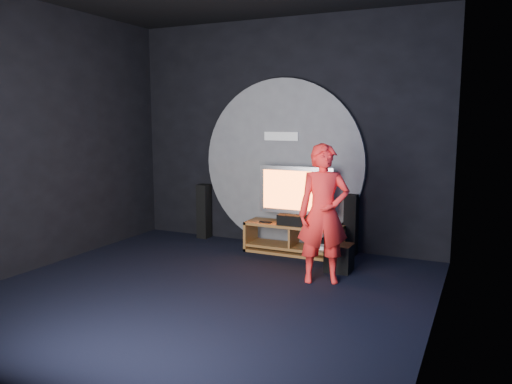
% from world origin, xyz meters
% --- Properties ---
extents(floor, '(5.00, 5.00, 0.00)m').
position_xyz_m(floor, '(0.00, 0.00, 0.00)').
color(floor, black).
rests_on(floor, ground).
extents(back_wall, '(5.00, 0.04, 3.50)m').
position_xyz_m(back_wall, '(0.00, 2.50, 1.75)').
color(back_wall, black).
rests_on(back_wall, ground).
extents(left_wall, '(0.04, 5.00, 3.50)m').
position_xyz_m(left_wall, '(-2.50, 0.00, 1.75)').
color(left_wall, black).
rests_on(left_wall, ground).
extents(right_wall, '(0.04, 5.00, 3.50)m').
position_xyz_m(right_wall, '(2.50, 0.00, 1.75)').
color(right_wall, black).
rests_on(right_wall, ground).
extents(wall_disc_panel, '(2.60, 0.11, 2.60)m').
position_xyz_m(wall_disc_panel, '(0.00, 2.44, 1.30)').
color(wall_disc_panel, '#515156').
rests_on(wall_disc_panel, ground).
extents(media_console, '(1.46, 0.45, 0.45)m').
position_xyz_m(media_console, '(0.36, 2.05, 0.19)').
color(media_console, brown).
rests_on(media_console, ground).
extents(tv, '(1.14, 0.22, 0.84)m').
position_xyz_m(tv, '(0.35, 2.12, 0.91)').
color(tv, '#B6B5BD').
rests_on(tv, media_console).
extents(center_speaker, '(0.40, 0.15, 0.15)m').
position_xyz_m(center_speaker, '(0.35, 1.94, 0.53)').
color(center_speaker, black).
rests_on(center_speaker, media_console).
extents(remote, '(0.18, 0.05, 0.02)m').
position_xyz_m(remote, '(-0.05, 1.93, 0.46)').
color(remote, black).
rests_on(remote, media_console).
extents(tower_speaker_left, '(0.18, 0.20, 0.90)m').
position_xyz_m(tower_speaker_left, '(-1.37, 2.35, 0.45)').
color(tower_speaker_left, black).
rests_on(tower_speaker_left, ground).
extents(tower_speaker_right, '(0.18, 0.20, 0.90)m').
position_xyz_m(tower_speaker_right, '(1.13, 2.35, 0.45)').
color(tower_speaker_right, black).
rests_on(tower_speaker_right, ground).
extents(subwoofer, '(0.33, 0.33, 0.36)m').
position_xyz_m(subwoofer, '(1.20, 1.49, 0.18)').
color(subwoofer, black).
rests_on(subwoofer, ground).
extents(player, '(0.73, 0.61, 1.70)m').
position_xyz_m(player, '(1.13, 1.00, 0.85)').
color(player, red).
rests_on(player, ground).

